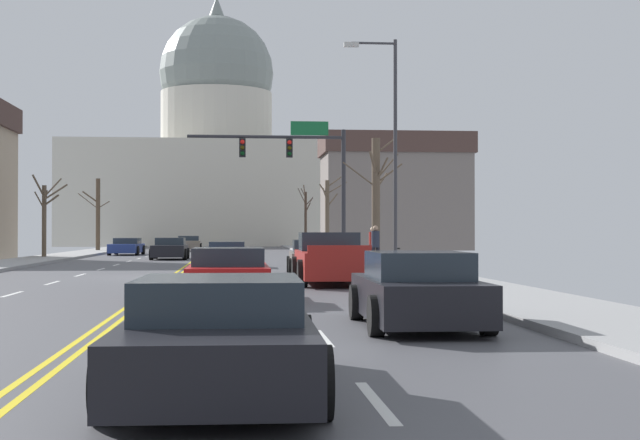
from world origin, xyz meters
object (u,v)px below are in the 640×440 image
Objects in this scene: sedan_near_03 at (228,276)px; sedan_oncoming_02 at (189,244)px; sedan_near_05 at (220,338)px; pickup_truck_near_02 at (331,260)px; street_lamp_right at (389,136)px; signal_gantry at (300,162)px; pedestrian_00 at (373,243)px; bicycle_parked at (397,260)px; sedan_near_04 at (417,291)px; sedan_oncoming_01 at (127,247)px; sedan_oncoming_00 at (170,249)px; sedan_near_01 at (315,258)px; sedan_near_00 at (227,255)px; pedestrian_01 at (376,244)px.

sedan_near_03 is 54.91m from sedan_oncoming_02.
pickup_truck_near_02 is at bearing 80.79° from sedan_near_05.
street_lamp_right reaches higher than sedan_near_05.
street_lamp_right is (2.56, -11.62, 0.11)m from signal_gantry.
pedestrian_00 is (2.91, -5.03, -4.03)m from signal_gantry.
sedan_near_04 is at bearing -99.14° from bicycle_parked.
street_lamp_right reaches higher than sedan_near_03.
street_lamp_right is 32.79m from sedan_oncoming_01.
sedan_oncoming_00 reaches higher than sedan_oncoming_01.
sedan_near_05 is 2.63× the size of bicycle_parked.
sedan_oncoming_01 is at bearing 102.06° from sedan_near_04.
bicycle_parked is (6.58, 14.88, -0.10)m from sedan_near_03.
sedan_near_01 is 20.18m from sedan_oncoming_00.
street_lamp_right is 1.98× the size of sedan_near_04.
sedan_near_01 reaches higher than sedan_near_04.
sedan_near_00 is 6.60m from pedestrian_00.
sedan_near_01 is at bearing -116.78° from pedestrian_00.
pickup_truck_near_02 is at bearing -91.03° from signal_gantry.
sedan_oncoming_02 is at bearing 104.35° from bicycle_parked.
sedan_near_00 is 0.99× the size of sedan_near_04.
sedan_near_05 is at bearing -103.30° from street_lamp_right.
sedan_near_03 is 32.57m from sedan_oncoming_00.
sedan_near_04 is (-2.76, -19.15, -4.61)m from street_lamp_right.
bicycle_parked is (0.27, -4.70, -0.58)m from pedestrian_00.
sedan_near_01 is 2.66× the size of bicycle_parked.
street_lamp_right is 22.08m from sedan_oncoming_00.
pedestrian_01 is (2.74, 2.74, 0.48)m from sedan_near_01.
bicycle_parked is (13.81, -27.78, -0.06)m from sedan_oncoming_01.
sedan_near_05 is at bearing -89.98° from sedan_near_03.
signal_gantry reaches higher than sedan_near_01.
pedestrian_01 is (5.90, 16.09, 0.50)m from sedan_near_03.
pickup_truck_near_02 is 48.47m from sedan_oncoming_02.
sedan_oncoming_00 reaches higher than sedan_near_00.
pedestrian_01 is at bearing 83.07° from sedan_near_04.
sedan_oncoming_00 is at bearing 104.59° from pickup_truck_near_02.
sedan_oncoming_01 is (-7.23, 54.82, 0.01)m from sedan_near_05.
street_lamp_right reaches higher than sedan_oncoming_02.
pickup_truck_near_02 is at bearing -76.68° from sedan_near_00.
pedestrian_01 reaches higher than sedan_near_01.
sedan_near_04 is 61.32m from sedan_oncoming_02.
pickup_truck_near_02 reaches higher than sedan_near_01.
signal_gantry reaches higher than sedan_oncoming_02.
sedan_oncoming_02 is (3.60, 12.13, 0.04)m from sedan_oncoming_01.
sedan_near_03 is (-3.07, -6.78, -0.13)m from pickup_truck_near_02.
sedan_near_01 is 3.90m from pedestrian_01.
pedestrian_00 is 0.94× the size of bicycle_parked.
sedan_near_04 is (0.12, -12.93, -0.12)m from pickup_truck_near_02.
sedan_near_03 is at bearing 90.02° from sedan_near_05.
sedan_near_05 is 67.05m from sedan_oncoming_02.
signal_gantry is at bearing 88.81° from sedan_near_01.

